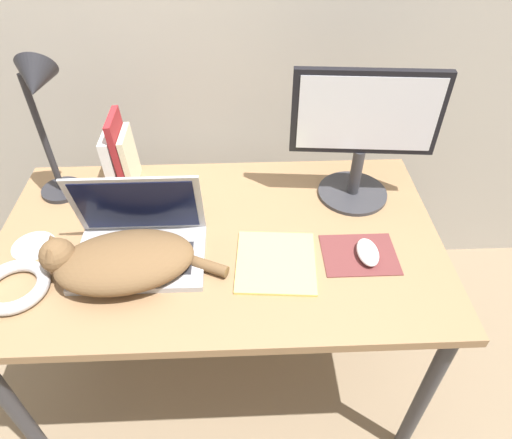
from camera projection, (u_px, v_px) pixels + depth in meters
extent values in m
cube|color=#93704C|center=(219.00, 241.00, 1.34)|extent=(1.29, 0.75, 0.03)
cylinder|color=#38383D|center=(18.00, 413.00, 1.32)|extent=(0.04, 0.04, 0.68)
cylinder|color=#38383D|center=(423.00, 397.00, 1.35)|extent=(0.04, 0.04, 0.68)
cylinder|color=#38383D|center=(75.00, 251.00, 1.80)|extent=(0.04, 0.04, 0.68)
cylinder|color=#38383D|center=(373.00, 243.00, 1.83)|extent=(0.04, 0.04, 0.68)
cube|color=#B7B7BC|center=(140.00, 258.00, 1.25)|extent=(0.35, 0.23, 0.02)
cube|color=#28282D|center=(139.00, 259.00, 1.24)|extent=(0.29, 0.12, 0.00)
cube|color=#B7B7BC|center=(137.00, 205.00, 1.23)|extent=(0.35, 0.07, 0.23)
cube|color=#0F1433|center=(137.00, 206.00, 1.23)|extent=(0.32, 0.06, 0.20)
ellipsoid|color=brown|center=(125.00, 261.00, 1.19)|extent=(0.39, 0.27, 0.10)
sphere|color=brown|center=(58.00, 256.00, 1.17)|extent=(0.09, 0.09, 0.09)
cone|color=brown|center=(52.00, 240.00, 1.16)|extent=(0.04, 0.04, 0.03)
cone|color=brown|center=(49.00, 254.00, 1.13)|extent=(0.04, 0.04, 0.03)
cylinder|color=brown|center=(203.00, 265.00, 1.22)|extent=(0.14, 0.09, 0.03)
cylinder|color=#333338|center=(352.00, 193.00, 1.47)|extent=(0.22, 0.22, 0.01)
cylinder|color=#333338|center=(356.00, 172.00, 1.42)|extent=(0.04, 0.04, 0.15)
cube|color=black|center=(367.00, 113.00, 1.28)|extent=(0.42, 0.06, 0.25)
cube|color=silver|center=(368.00, 115.00, 1.27)|extent=(0.39, 0.04, 0.22)
cube|color=brown|center=(359.00, 254.00, 1.27)|extent=(0.21, 0.16, 0.00)
ellipsoid|color=silver|center=(368.00, 252.00, 1.26)|extent=(0.06, 0.10, 0.03)
cube|color=white|center=(113.00, 159.00, 1.46)|extent=(0.03, 0.14, 0.19)
cube|color=maroon|center=(121.00, 151.00, 1.44)|extent=(0.03, 0.14, 0.25)
cube|color=beige|center=(130.00, 158.00, 1.46)|extent=(0.03, 0.13, 0.19)
cylinder|color=#28282D|center=(63.00, 190.00, 1.48)|extent=(0.13, 0.13, 0.01)
cylinder|color=#28282D|center=(43.00, 137.00, 1.35)|extent=(0.02, 0.02, 0.39)
cone|color=#28282D|center=(35.00, 80.00, 1.19)|extent=(0.11, 0.13, 0.14)
torus|color=silver|center=(14.00, 286.00, 1.17)|extent=(0.18, 0.18, 0.03)
cube|color=#E5DB6B|center=(276.00, 262.00, 1.25)|extent=(0.23, 0.24, 0.01)
cylinder|color=silver|center=(34.00, 246.00, 1.30)|extent=(0.12, 0.12, 0.00)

